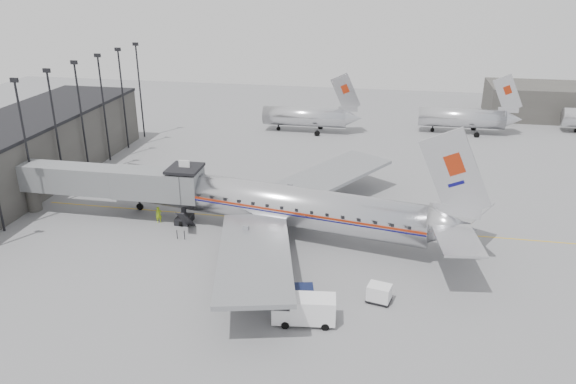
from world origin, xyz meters
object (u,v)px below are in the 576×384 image
Objects in this scene: service_van at (305,309)px; baggage_cart_white at (379,293)px; airliner at (272,203)px; baggage_cart_navy at (301,295)px; ramp_worker at (159,215)px.

service_van reaches higher than baggage_cart_white.
airliner is 14.07m from baggage_cart_navy.
airliner reaches higher than baggage_cart_white.
service_van is 2.13× the size of baggage_cart_navy.
baggage_cart_navy is at bearing -57.59° from airliner.
baggage_cart_navy is at bearing -152.70° from baggage_cart_white.
baggage_cart_white is at bearing -33.68° from airliner.
service_van is 24.32m from ramp_worker.
service_van is 2.76× the size of ramp_worker.
airliner is 18.49× the size of baggage_cart_white.
baggage_cart_white is at bearing 29.40° from service_van.
baggage_cart_navy is at bearing -66.20° from ramp_worker.
airliner is at bearing 148.94° from baggage_cart_white.
ramp_worker is (-18.00, 13.00, 0.04)m from baggage_cart_navy.
service_van is at bearing -86.06° from baggage_cart_navy.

